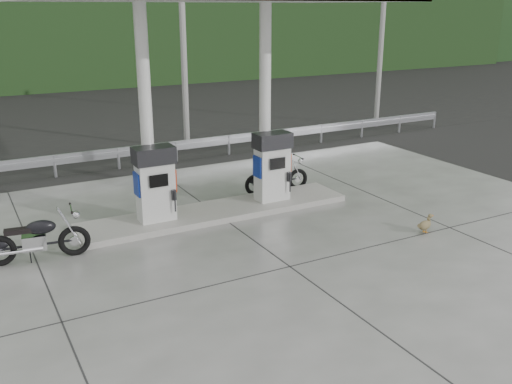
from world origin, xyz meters
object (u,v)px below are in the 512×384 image
motorcycle_right (277,177)px  motorcycle_left (37,239)px  gas_pump_right (272,167)px  gas_pump_left (155,184)px  duck (425,225)px

motorcycle_right → motorcycle_left: bearing=-161.8°
gas_pump_right → motorcycle_right: size_ratio=0.99×
gas_pump_left → duck: gas_pump_left is taller
motorcycle_left → motorcycle_right: bearing=21.2°
gas_pump_left → motorcycle_right: (3.87, 0.88, -0.62)m
gas_pump_left → motorcycle_right: 4.01m
gas_pump_right → motorcycle_right: 1.27m
gas_pump_left → motorcycle_left: gas_pump_left is taller
gas_pump_left → motorcycle_left: bearing=-165.6°
motorcycle_left → duck: motorcycle_left is taller
gas_pump_right → duck: size_ratio=3.60×
gas_pump_left → gas_pump_right: bearing=0.0°
motorcycle_left → gas_pump_right: bearing=14.5°
duck → gas_pump_left: bearing=134.3°
motorcycle_right → duck: (1.47, -4.32, -0.25)m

